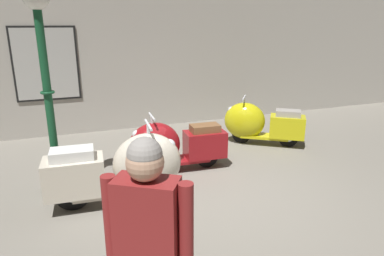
{
  "coord_description": "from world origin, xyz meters",
  "views": [
    {
      "loc": [
        -1.92,
        -3.93,
        2.38
      ],
      "look_at": [
        0.02,
        1.32,
        0.67
      ],
      "focal_mm": 32.29,
      "sensor_mm": 36.0,
      "label": 1
    }
  ],
  "objects": [
    {
      "name": "scooter_1",
      "position": [
        -0.41,
        1.18,
        0.45
      ],
      "size": [
        1.64,
        0.57,
        0.99
      ],
      "rotation": [
        0.0,
        0.0,
        3.08
      ],
      "color": "black",
      "rests_on": "ground"
    },
    {
      "name": "showroom_back_wall",
      "position": [
        -0.01,
        3.96,
        1.68
      ],
      "size": [
        18.0,
        0.24,
        3.35
      ],
      "color": "#ADA89E",
      "rests_on": "ground"
    },
    {
      "name": "ground_plane",
      "position": [
        0.0,
        0.0,
        0.0
      ],
      "size": [
        60.0,
        60.0,
        0.0
      ],
      "primitive_type": "plane",
      "color": "slate"
    },
    {
      "name": "scooter_0",
      "position": [
        -1.27,
        0.4,
        0.5
      ],
      "size": [
        1.83,
        0.64,
        1.1
      ],
      "rotation": [
        0.0,
        0.0,
        -0.07
      ],
      "color": "black",
      "rests_on": "ground"
    },
    {
      "name": "scooter_2",
      "position": [
        1.63,
        1.87,
        0.44
      ],
      "size": [
        1.56,
        1.27,
        0.97
      ],
      "rotation": [
        0.0,
        0.0,
        2.54
      ],
      "color": "black",
      "rests_on": "ground"
    },
    {
      "name": "lamppost",
      "position": [
        -2.16,
        1.05,
        1.73
      ],
      "size": [
        0.33,
        0.33,
        2.85
      ],
      "color": "#144728",
      "rests_on": "ground"
    },
    {
      "name": "visitor_1",
      "position": [
        -1.52,
        -2.06,
        1.01
      ],
      "size": [
        0.51,
        0.42,
        1.74
      ],
      "rotation": [
        0.0,
        0.0,
        1.0
      ],
      "color": "black",
      "rests_on": "ground"
    }
  ]
}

